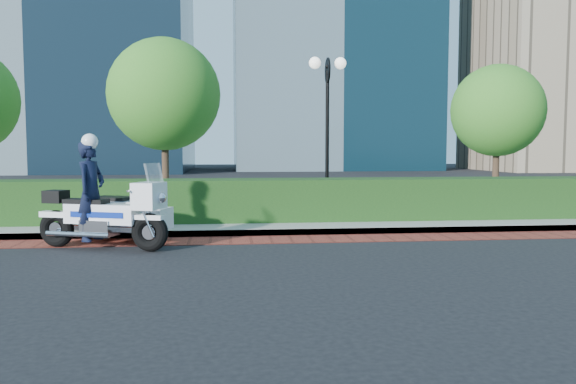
{
  "coord_description": "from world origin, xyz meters",
  "views": [
    {
      "loc": [
        -1.72,
        -9.97,
        1.88
      ],
      "look_at": [
        -0.49,
        1.42,
        1.0
      ],
      "focal_mm": 35.0,
      "sensor_mm": 36.0,
      "label": 1
    }
  ],
  "objects": [
    {
      "name": "tower_right",
      "position": [
        28.0,
        38.0,
        14.0
      ],
      "size": [
        14.0,
        12.0,
        28.0
      ],
      "primitive_type": "cube",
      "color": "gray",
      "rests_on": "ground"
    },
    {
      "name": "police_motorcycle",
      "position": [
        -4.03,
        1.14,
        0.74
      ],
      "size": [
        2.58,
        2.33,
        2.16
      ],
      "rotation": [
        0.0,
        0.0,
        -0.35
      ],
      "color": "black",
      "rests_on": "ground"
    },
    {
      "name": "tree_b",
      "position": [
        -3.5,
        6.5,
        3.43
      ],
      "size": [
        3.2,
        3.2,
        4.89
      ],
      "color": "#332319",
      "rests_on": "sidewalk"
    },
    {
      "name": "brick_strip",
      "position": [
        0.0,
        1.5,
        0.01
      ],
      "size": [
        60.0,
        1.0,
        0.01
      ],
      "primitive_type": "cube",
      "color": "maroon",
      "rests_on": "ground"
    },
    {
      "name": "lamppost",
      "position": [
        1.0,
        5.2,
        2.96
      ],
      "size": [
        1.02,
        0.7,
        4.21
      ],
      "color": "black",
      "rests_on": "sidewalk"
    },
    {
      "name": "hedge_main",
      "position": [
        0.0,
        3.6,
        0.65
      ],
      "size": [
        18.0,
        1.2,
        1.0
      ],
      "primitive_type": "cube",
      "color": "black",
      "rests_on": "sidewalk"
    },
    {
      "name": "ground",
      "position": [
        0.0,
        0.0,
        0.0
      ],
      "size": [
        120.0,
        120.0,
        0.0
      ],
      "primitive_type": "plane",
      "color": "black",
      "rests_on": "ground"
    },
    {
      "name": "sidewalk",
      "position": [
        0.0,
        6.0,
        0.07
      ],
      "size": [
        60.0,
        8.0,
        0.15
      ],
      "primitive_type": "cube",
      "color": "gray",
      "rests_on": "ground"
    },
    {
      "name": "tree_c",
      "position": [
        6.5,
        6.5,
        3.05
      ],
      "size": [
        2.8,
        2.8,
        4.3
      ],
      "color": "#332319",
      "rests_on": "sidewalk"
    }
  ]
}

